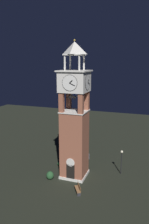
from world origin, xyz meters
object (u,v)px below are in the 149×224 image
(clock_tower, at_px, (74,124))
(park_bench, at_px, (78,189))
(trash_bin, at_px, (88,156))
(lamp_post, at_px, (122,157))

(clock_tower, bearing_deg, park_bench, -64.34)
(trash_bin, bearing_deg, clock_tower, -92.40)
(clock_tower, distance_m, park_bench, 7.82)
(clock_tower, relative_size, trash_bin, 21.84)
(trash_bin, bearing_deg, lamp_post, -29.26)
(clock_tower, relative_size, lamp_post, 5.15)
(lamp_post, relative_size, trash_bin, 4.24)
(clock_tower, height_order, park_bench, clock_tower)
(lamp_post, bearing_deg, park_bench, -123.36)
(lamp_post, bearing_deg, clock_tower, -156.59)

